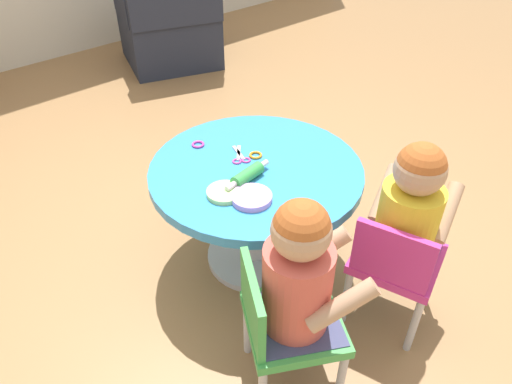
{
  "coord_description": "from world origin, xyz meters",
  "views": [
    {
      "loc": [
        -1.03,
        -1.14,
        1.55
      ],
      "look_at": [
        0.0,
        0.0,
        0.37
      ],
      "focal_mm": 32.99,
      "sensor_mm": 36.0,
      "label": 1
    }
  ],
  "objects_px": {
    "craft_table": "(256,192)",
    "craft_scissors": "(240,157)",
    "armchair_dark": "(170,27)",
    "rolling_pin": "(248,175)",
    "child_chair_left": "(284,323)",
    "seated_child_left": "(300,273)",
    "child_chair_right": "(395,263)",
    "seated_child_right": "(410,209)"
  },
  "relations": [
    {
      "from": "rolling_pin",
      "to": "child_chair_right",
      "type": "bearing_deg",
      "value": -66.67
    },
    {
      "from": "child_chair_left",
      "to": "seated_child_left",
      "type": "distance_m",
      "value": 0.23
    },
    {
      "from": "armchair_dark",
      "to": "child_chair_left",
      "type": "bearing_deg",
      "value": -116.86
    },
    {
      "from": "craft_table",
      "to": "armchair_dark",
      "type": "bearing_deg",
      "value": 64.89
    },
    {
      "from": "child_chair_left",
      "to": "seated_child_left",
      "type": "bearing_deg",
      "value": -30.45
    },
    {
      "from": "child_chair_right",
      "to": "craft_scissors",
      "type": "xyz_separation_m",
      "value": [
        -0.15,
        0.68,
        0.2
      ]
    },
    {
      "from": "seated_child_left",
      "to": "rolling_pin",
      "type": "relative_size",
      "value": 2.21
    },
    {
      "from": "child_chair_left",
      "to": "craft_table",
      "type": "bearing_deg",
      "value": 56.27
    },
    {
      "from": "child_chair_left",
      "to": "armchair_dark",
      "type": "bearing_deg",
      "value": 63.14
    },
    {
      "from": "seated_child_right",
      "to": "armchair_dark",
      "type": "height_order",
      "value": "armchair_dark"
    },
    {
      "from": "seated_child_left",
      "to": "craft_scissors",
      "type": "height_order",
      "value": "seated_child_left"
    },
    {
      "from": "craft_table",
      "to": "seated_child_left",
      "type": "xyz_separation_m",
      "value": [
        -0.3,
        -0.52,
        0.16
      ]
    },
    {
      "from": "craft_table",
      "to": "craft_scissors",
      "type": "bearing_deg",
      "value": 92.56
    },
    {
      "from": "child_chair_right",
      "to": "craft_table",
      "type": "bearing_deg",
      "value": 104.38
    },
    {
      "from": "child_chair_left",
      "to": "armchair_dark",
      "type": "relative_size",
      "value": 0.59
    },
    {
      "from": "craft_table",
      "to": "rolling_pin",
      "type": "distance_m",
      "value": 0.18
    },
    {
      "from": "armchair_dark",
      "to": "rolling_pin",
      "type": "bearing_deg",
      "value": -116.42
    },
    {
      "from": "child_chair_left",
      "to": "child_chair_right",
      "type": "relative_size",
      "value": 1.0
    },
    {
      "from": "child_chair_right",
      "to": "seated_child_right",
      "type": "relative_size",
      "value": 1.05
    },
    {
      "from": "armchair_dark",
      "to": "seated_child_right",
      "type": "bearing_deg",
      "value": -106.73
    },
    {
      "from": "child_chair_left",
      "to": "seated_child_right",
      "type": "height_order",
      "value": "seated_child_right"
    },
    {
      "from": "craft_table",
      "to": "child_chair_right",
      "type": "xyz_separation_m",
      "value": [
        0.15,
        -0.59,
        -0.07
      ]
    },
    {
      "from": "rolling_pin",
      "to": "craft_scissors",
      "type": "bearing_deg",
      "value": 59.82
    },
    {
      "from": "seated_child_left",
      "to": "rolling_pin",
      "type": "height_order",
      "value": "seated_child_left"
    },
    {
      "from": "child_chair_left",
      "to": "rolling_pin",
      "type": "bearing_deg",
      "value": 61.13
    },
    {
      "from": "child_chair_left",
      "to": "craft_scissors",
      "type": "distance_m",
      "value": 0.71
    },
    {
      "from": "craft_table",
      "to": "child_chair_left",
      "type": "distance_m",
      "value": 0.61
    },
    {
      "from": "armchair_dark",
      "to": "craft_scissors",
      "type": "relative_size",
      "value": 6.43
    },
    {
      "from": "craft_scissors",
      "to": "seated_child_left",
      "type": "bearing_deg",
      "value": -115.83
    },
    {
      "from": "craft_table",
      "to": "craft_scissors",
      "type": "height_order",
      "value": "craft_scissors"
    },
    {
      "from": "seated_child_right",
      "to": "armchair_dark",
      "type": "relative_size",
      "value": 0.56
    },
    {
      "from": "child_chair_right",
      "to": "rolling_pin",
      "type": "bearing_deg",
      "value": 113.33
    },
    {
      "from": "seated_child_left",
      "to": "seated_child_right",
      "type": "distance_m",
      "value": 0.49
    },
    {
      "from": "seated_child_left",
      "to": "child_chair_right",
      "type": "bearing_deg",
      "value": -7.9
    },
    {
      "from": "child_chair_left",
      "to": "seated_child_right",
      "type": "distance_m",
      "value": 0.58
    },
    {
      "from": "armchair_dark",
      "to": "rolling_pin",
      "type": "distance_m",
      "value": 2.46
    },
    {
      "from": "armchair_dark",
      "to": "craft_scissors",
      "type": "xyz_separation_m",
      "value": [
        -1.01,
        -2.06,
        0.19
      ]
    },
    {
      "from": "child_chair_right",
      "to": "seated_child_right",
      "type": "distance_m",
      "value": 0.23
    },
    {
      "from": "child_chair_left",
      "to": "craft_scissors",
      "type": "relative_size",
      "value": 3.79
    },
    {
      "from": "child_chair_left",
      "to": "seated_child_left",
      "type": "relative_size",
      "value": 1.05
    },
    {
      "from": "child_chair_right",
      "to": "armchair_dark",
      "type": "bearing_deg",
      "value": 72.62
    },
    {
      "from": "child_chair_right",
      "to": "craft_scissors",
      "type": "bearing_deg",
      "value": 102.84
    }
  ]
}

